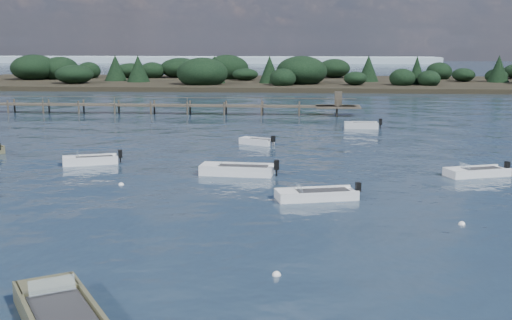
# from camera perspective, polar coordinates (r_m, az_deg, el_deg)

# --- Properties ---
(ground) EXTENTS (400.00, 400.00, 0.00)m
(ground) POSITION_cam_1_polar(r_m,az_deg,el_deg) (85.62, 4.27, 4.90)
(ground) COLOR #162433
(ground) RESTS_ON ground
(tender_far_white) EXTENTS (3.07, 2.19, 1.06)m
(tender_far_white) POSITION_cam_1_polar(r_m,az_deg,el_deg) (52.39, 0.05, 1.55)
(tender_far_white) COLOR silver
(tender_far_white) RESTS_ON ground
(dinghy_mid_white_b) EXTENTS (4.34, 2.78, 1.07)m
(dinghy_mid_white_b) POSITION_cam_1_polar(r_m,az_deg,el_deg) (42.47, 19.01, -1.15)
(dinghy_mid_white_b) COLOR silver
(dinghy_mid_white_b) RESTS_ON ground
(dinghy_near_olive) EXTENTS (4.53, 5.49, 1.39)m
(dinghy_near_olive) POSITION_cam_1_polar(r_m,az_deg,el_deg) (20.36, -16.93, -13.43)
(dinghy_near_olive) COLOR #696746
(dinghy_near_olive) RESTS_ON ground
(tender_far_grey_b) EXTENTS (3.60, 1.30, 1.24)m
(tender_far_grey_b) POSITION_cam_1_polar(r_m,az_deg,el_deg) (63.00, 9.33, 2.95)
(tender_far_grey_b) COLOR #B6BBBD
(tender_far_grey_b) RESTS_ON ground
(dinghy_extra_a) EXTENTS (4.04, 2.63, 1.18)m
(dinghy_extra_a) POSITION_cam_1_polar(r_m,az_deg,el_deg) (45.45, -14.52, -0.15)
(dinghy_extra_a) COLOR silver
(dinghy_extra_a) RESTS_ON ground
(dinghy_mid_grey) EXTENTS (5.03, 2.08, 1.26)m
(dinghy_mid_grey) POSITION_cam_1_polar(r_m,az_deg,el_deg) (40.57, -1.71, -1.05)
(dinghy_mid_grey) COLOR silver
(dinghy_mid_grey) RESTS_ON ground
(dinghy_mid_white_a) EXTENTS (4.69, 2.68, 1.08)m
(dinghy_mid_white_a) POSITION_cam_1_polar(r_m,az_deg,el_deg) (34.43, 5.35, -3.24)
(dinghy_mid_white_a) COLOR silver
(dinghy_mid_white_a) RESTS_ON ground
(buoy_a) EXTENTS (0.32, 0.32, 0.32)m
(buoy_a) POSITION_cam_1_polar(r_m,az_deg,el_deg) (23.43, 1.84, -10.22)
(buoy_a) COLOR white
(buoy_a) RESTS_ON ground
(buoy_b) EXTENTS (0.32, 0.32, 0.32)m
(buoy_b) POSITION_cam_1_polar(r_m,az_deg,el_deg) (31.06, 17.82, -5.50)
(buoy_b) COLOR white
(buoy_b) RESTS_ON ground
(buoy_c) EXTENTS (0.32, 0.32, 0.32)m
(buoy_c) POSITION_cam_1_polar(r_m,az_deg,el_deg) (38.43, -11.90, -2.19)
(buoy_c) COLOR white
(buoy_c) RESTS_ON ground
(buoy_e) EXTENTS (0.32, 0.32, 0.32)m
(buoy_e) POSITION_cam_1_polar(r_m,az_deg,el_deg) (55.04, 1.03, 1.83)
(buoy_e) COLOR white
(buoy_e) RESTS_ON ground
(jetty) EXTENTS (64.50, 3.20, 3.40)m
(jetty) POSITION_cam_1_polar(r_m,az_deg,el_deg) (76.93, -12.29, 4.80)
(jetty) COLOR #474034
(jetty) RESTS_ON ground
(far_headland) EXTENTS (190.00, 40.00, 5.80)m
(far_headland) POSITION_cam_1_polar(r_m,az_deg,el_deg) (127.70, 15.84, 7.25)
(far_headland) COLOR black
(far_headland) RESTS_ON ground
(distant_haze) EXTENTS (280.00, 20.00, 2.40)m
(distant_haze) POSITION_cam_1_polar(r_m,az_deg,el_deg) (270.99, -14.96, 8.38)
(distant_haze) COLOR #9AB2BE
(distant_haze) RESTS_ON ground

